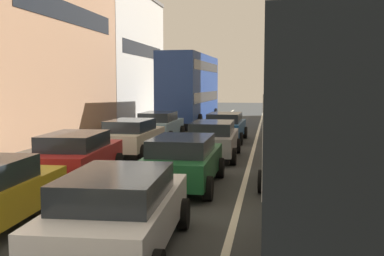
# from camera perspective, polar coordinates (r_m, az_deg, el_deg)

# --- Properties ---
(sidewalk_left) EXTENTS (2.60, 64.00, 0.14)m
(sidewalk_left) POSITION_cam_1_polar(r_m,az_deg,el_deg) (24.15, -12.54, -1.54)
(sidewalk_left) COLOR #A3A3A3
(sidewalk_left) RESTS_ON ground
(lane_stripe_left) EXTENTS (0.16, 60.00, 0.01)m
(lane_stripe_left) POSITION_cam_1_polar(r_m,az_deg,el_deg) (22.74, -0.79, -2.00)
(lane_stripe_left) COLOR silver
(lane_stripe_left) RESTS_ON ground
(lane_stripe_right) EXTENTS (0.16, 60.00, 0.01)m
(lane_stripe_right) POSITION_cam_1_polar(r_m,az_deg,el_deg) (22.37, 7.81, -2.18)
(lane_stripe_right) COLOR silver
(lane_stripe_right) RESTS_ON ground
(building_row_left) EXTENTS (7.20, 43.90, 12.75)m
(building_row_left) POSITION_cam_1_polar(r_m,az_deg,el_deg) (28.11, -21.62, 11.09)
(building_row_left) COLOR beige
(building_row_left) RESTS_ON ground
(removalist_box_truck) EXTENTS (2.88, 7.77, 3.58)m
(removalist_box_truck) POSITION_cam_1_polar(r_m,az_deg,el_deg) (7.05, 19.94, -3.14)
(removalist_box_truck) COLOR #B7B29E
(removalist_box_truck) RESTS_ON ground
(sedan_centre_lane_second) EXTENTS (2.24, 4.39, 1.49)m
(sedan_centre_lane_second) POSITION_cam_1_polar(r_m,az_deg,el_deg) (8.21, -9.07, -10.06)
(sedan_centre_lane_second) COLOR silver
(sedan_centre_lane_second) RESTS_ON ground
(hatchback_centre_lane_third) EXTENTS (2.07, 4.30, 1.49)m
(hatchback_centre_lane_third) POSITION_cam_1_polar(r_m,az_deg,el_deg) (13.21, -1.13, -4.03)
(hatchback_centre_lane_third) COLOR #19592D
(hatchback_centre_lane_third) RESTS_ON ground
(sedan_left_lane_third) EXTENTS (2.30, 4.41, 1.49)m
(sedan_left_lane_third) POSITION_cam_1_polar(r_m,az_deg,el_deg) (14.64, -14.26, -3.26)
(sedan_left_lane_third) COLOR #A51E1E
(sedan_left_lane_third) RESTS_ON ground
(coupe_centre_lane_fourth) EXTENTS (2.10, 4.32, 1.49)m
(coupe_centre_lane_fourth) POSITION_cam_1_polar(r_m,az_deg,el_deg) (18.37, 2.61, -1.33)
(coupe_centre_lane_fourth) COLOR gray
(coupe_centre_lane_fourth) RESTS_ON ground
(sedan_left_lane_fourth) EXTENTS (2.13, 4.33, 1.49)m
(sedan_left_lane_fourth) POSITION_cam_1_polar(r_m,az_deg,el_deg) (19.50, -7.56, -0.97)
(sedan_left_lane_fourth) COLOR beige
(sedan_left_lane_fourth) RESTS_ON ground
(sedan_centre_lane_fifth) EXTENTS (2.14, 4.34, 1.49)m
(sedan_centre_lane_fifth) POSITION_cam_1_polar(r_m,az_deg,el_deg) (23.77, 4.16, 0.23)
(sedan_centre_lane_fifth) COLOR #194C8C
(sedan_centre_lane_fifth) RESTS_ON ground
(sedan_left_lane_fifth) EXTENTS (2.09, 4.31, 1.49)m
(sedan_left_lane_fifth) POSITION_cam_1_polar(r_m,az_deg,el_deg) (24.50, -4.13, 0.39)
(sedan_left_lane_fifth) COLOR #759EB7
(sedan_left_lane_fifth) RESTS_ON ground
(sedan_right_lane_behind_truck) EXTENTS (2.18, 4.36, 1.49)m
(sedan_right_lane_behind_truck) POSITION_cam_1_polar(r_m,az_deg,el_deg) (14.08, 12.84, -3.58)
(sedan_right_lane_behind_truck) COLOR black
(sedan_right_lane_behind_truck) RESTS_ON ground
(wagon_right_lane_far) EXTENTS (2.20, 4.37, 1.49)m
(wagon_right_lane_far) POSITION_cam_1_polar(r_m,az_deg,el_deg) (19.40, 12.99, -1.10)
(wagon_right_lane_far) COLOR silver
(wagon_right_lane_far) RESTS_ON ground
(bus_mid_queue_primary) EXTENTS (3.04, 10.57, 5.06)m
(bus_mid_queue_primary) POSITION_cam_1_polar(r_m,az_deg,el_deg) (33.56, -0.21, 5.27)
(bus_mid_queue_primary) COLOR navy
(bus_mid_queue_primary) RESTS_ON ground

